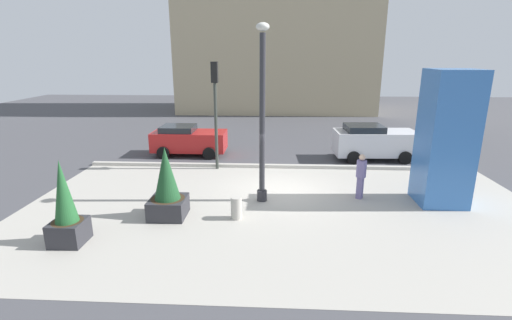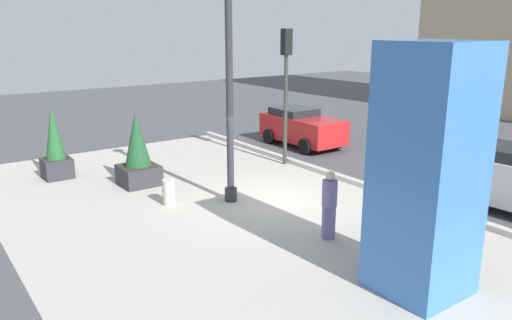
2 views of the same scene
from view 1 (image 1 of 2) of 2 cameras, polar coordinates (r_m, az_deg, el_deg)
name	(u,v)px [view 1 (image 1 of 2)]	position (r m, az deg, el deg)	size (l,w,h in m)	color
ground_plane	(280,163)	(18.52, 3.61, -0.40)	(60.00, 60.00, 0.00)	#47474C
plaza_pavement	(281,212)	(12.87, 3.80, -7.94)	(18.00, 10.00, 0.02)	#ADA89E
curb_strip	(280,166)	(17.65, 3.63, -0.95)	(18.00, 0.24, 0.16)	#B7B2A8
lamp_post	(262,120)	(12.97, 0.96, 6.19)	(0.44, 0.44, 6.17)	#2D2D33
art_pillar_blue	(446,139)	(14.52, 26.99, 2.88)	(1.59, 1.59, 4.71)	#3870BC
potted_plant_near_left	(66,210)	(11.74, -27.01, -6.74)	(0.90, 0.90, 2.46)	#2D2D33
potted_plant_near_right	(167,188)	(12.49, -13.40, -4.18)	(1.16, 1.16, 2.36)	#2D2D33
concrete_bollard	(236,208)	(12.24, -3.01, -7.32)	(0.36, 0.36, 0.75)	#B2ADA3
traffic_light_corner	(215,99)	(16.93, -6.23, 9.24)	(0.28, 0.42, 4.86)	#333833
car_curb_east	(374,142)	(19.79, 17.52, 2.68)	(4.10, 2.13, 1.76)	silver
car_far_lane	(188,140)	(20.04, -10.26, 3.04)	(3.82, 1.96, 1.56)	red
pedestrian_by_curb	(361,174)	(14.23, 15.70, -2.09)	(0.49, 0.49, 1.69)	slate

